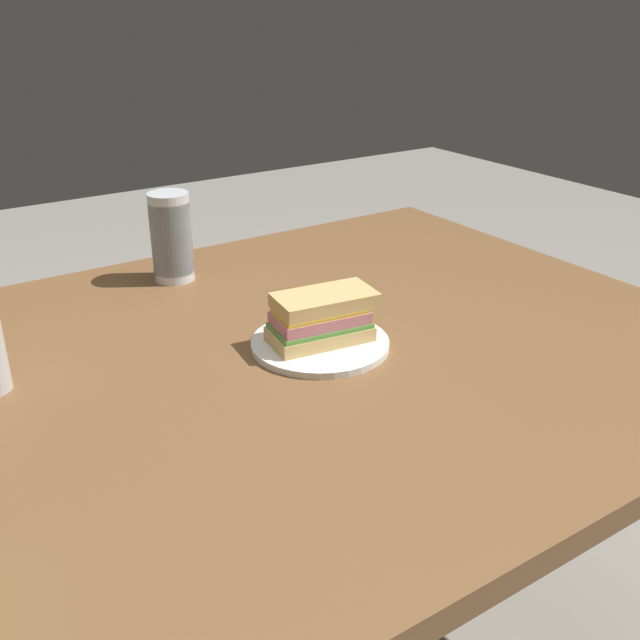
{
  "coord_description": "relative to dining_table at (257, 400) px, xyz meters",
  "views": [
    {
      "loc": [
        -0.51,
        -0.96,
        1.31
      ],
      "look_at": [
        0.12,
        -0.02,
        0.79
      ],
      "focal_mm": 41.18,
      "sensor_mm": 36.0,
      "label": 1
    }
  ],
  "objects": [
    {
      "name": "plastic_cup_stack",
      "position": [
        0.04,
        0.42,
        0.17
      ],
      "size": [
        0.08,
        0.08,
        0.18
      ],
      "color": "silver",
      "rests_on": "dining_table"
    },
    {
      "name": "dining_table",
      "position": [
        0.0,
        0.0,
        0.0
      ],
      "size": [
        1.63,
        1.14,
        0.74
      ],
      "color": "brown",
      "rests_on": "ground_plane"
    },
    {
      "name": "paper_plate",
      "position": [
        0.12,
        -0.02,
        0.08
      ],
      "size": [
        0.24,
        0.24,
        0.01
      ],
      "primitive_type": "cylinder",
      "color": "white",
      "rests_on": "dining_table"
    },
    {
      "name": "sandwich",
      "position": [
        0.12,
        -0.02,
        0.13
      ],
      "size": [
        0.19,
        0.12,
        0.08
      ],
      "color": "#DBB26B",
      "rests_on": "paper_plate"
    }
  ]
}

